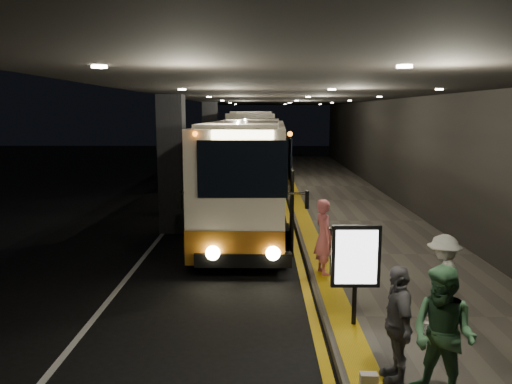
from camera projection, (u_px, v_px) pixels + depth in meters
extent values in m
plane|color=black|center=(206.00, 270.00, 12.35)|extent=(90.00, 90.00, 0.00)
cube|color=silver|center=(171.00, 224.00, 17.30)|extent=(0.12, 50.00, 0.01)
cube|color=gold|center=(290.00, 225.00, 17.25)|extent=(0.18, 50.00, 0.01)
cube|color=#514C44|center=(359.00, 223.00, 17.21)|extent=(4.50, 50.00, 0.15)
cube|color=gold|center=(305.00, 220.00, 17.22)|extent=(0.50, 50.00, 0.01)
cube|color=black|center=(430.00, 138.00, 16.72)|extent=(0.10, 50.00, 6.00)
cube|color=black|center=(172.00, 164.00, 15.96)|extent=(0.80, 0.80, 4.40)
cube|color=black|center=(211.00, 142.00, 27.81)|extent=(0.80, 0.80, 4.40)
cube|color=black|center=(296.00, 89.00, 16.52)|extent=(9.00, 50.00, 0.40)
cube|color=beige|center=(249.00, 171.00, 16.60)|extent=(2.67, 11.05, 3.11)
cube|color=#895D14|center=(249.00, 204.00, 16.78)|extent=(2.69, 11.07, 0.82)
cube|color=black|center=(243.00, 169.00, 11.04)|extent=(2.01, 0.13, 1.28)
cube|color=black|center=(243.00, 260.00, 11.45)|extent=(2.25, 0.33, 0.32)
cylinder|color=black|center=(208.00, 240.00, 13.41)|extent=(0.26, 0.91, 0.91)
cylinder|color=black|center=(284.00, 240.00, 13.39)|extent=(0.26, 0.91, 0.91)
cylinder|color=black|center=(227.00, 196.00, 20.46)|extent=(0.26, 0.91, 0.91)
cylinder|color=black|center=(276.00, 196.00, 20.43)|extent=(0.26, 0.91, 0.91)
sphere|color=#FFEAA5|center=(213.00, 253.00, 11.34)|extent=(0.33, 0.33, 0.33)
sphere|color=#FFEAA5|center=(273.00, 253.00, 11.33)|extent=(0.33, 0.33, 0.33)
cube|color=#FFF2BF|center=(242.00, 135.00, 10.91)|extent=(1.37, 0.10, 0.20)
cube|color=beige|center=(255.00, 140.00, 31.25)|extent=(2.83, 11.97, 3.37)
cube|color=#895D14|center=(255.00, 160.00, 31.45)|extent=(2.85, 11.99, 0.89)
cube|color=black|center=(253.00, 132.00, 25.23)|extent=(2.18, 0.12, 1.39)
cube|color=black|center=(253.00, 177.00, 25.67)|extent=(2.44, 0.32, 0.35)
cylinder|color=black|center=(234.00, 173.00, 27.80)|extent=(0.28, 0.99, 0.99)
cylinder|color=black|center=(274.00, 173.00, 27.77)|extent=(0.28, 0.99, 0.99)
cylinder|color=black|center=(240.00, 160.00, 35.44)|extent=(0.28, 0.99, 0.99)
cylinder|color=black|center=(272.00, 160.00, 35.41)|extent=(0.28, 0.99, 0.99)
imported|color=#D26267|center=(324.00, 237.00, 11.45)|extent=(0.57, 0.73, 1.76)
imported|color=#3B6B48|center=(443.00, 335.00, 6.35)|extent=(0.99, 1.01, 1.80)
imported|color=silver|center=(443.00, 279.00, 8.82)|extent=(0.80, 1.13, 1.59)
imported|color=#555359|center=(397.00, 324.00, 6.87)|extent=(0.50, 0.98, 1.66)
cube|color=black|center=(429.00, 333.00, 8.05)|extent=(0.32, 0.22, 0.36)
cube|color=beige|center=(369.00, 384.00, 6.62)|extent=(0.23, 0.14, 0.29)
cylinder|color=black|center=(354.00, 306.00, 8.75)|extent=(0.08, 0.08, 0.70)
cube|color=black|center=(356.00, 256.00, 8.61)|extent=(0.85, 0.11, 1.10)
cube|color=white|center=(356.00, 257.00, 8.55)|extent=(0.72, 0.03, 0.95)
cylinder|color=black|center=(331.00, 252.00, 11.37)|extent=(0.05, 0.05, 1.10)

